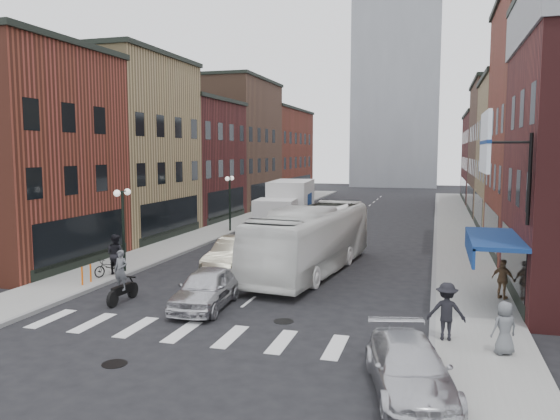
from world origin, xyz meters
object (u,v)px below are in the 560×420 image
(billboard_sign, at_px, (488,144))
(bike_rack, at_px, (86,274))
(ped_left_solo, at_px, (116,254))
(motorcycle_rider, at_px, (122,278))
(ped_right_a, at_px, (446,311))
(ped_right_b, at_px, (503,279))
(streetlamp_far, at_px, (230,193))
(curb_car, at_px, (410,369))
(ped_right_c, at_px, (505,328))
(transit_bus, at_px, (312,239))
(sedan_left_far, at_px, (237,255))
(parked_bicycle, at_px, (110,267))
(sedan_left_near, at_px, (206,288))
(streetlamp_near, at_px, (123,214))
(box_truck, at_px, (287,209))

(billboard_sign, height_order, bike_rack, billboard_sign)
(bike_rack, height_order, ped_left_solo, ped_left_solo)
(motorcycle_rider, height_order, ped_right_a, motorcycle_rider)
(billboard_sign, distance_m, ped_right_b, 6.18)
(streetlamp_far, height_order, curb_car, streetlamp_far)
(ped_right_b, distance_m, ped_right_c, 6.31)
(transit_bus, bearing_deg, sedan_left_far, -159.34)
(motorcycle_rider, relative_size, parked_bicycle, 1.32)
(ped_left_solo, distance_m, ped_right_a, 15.65)
(sedan_left_near, xyz_separation_m, curb_car, (7.78, -5.50, -0.09))
(motorcycle_rider, distance_m, ped_right_b, 14.90)
(bike_rack, bearing_deg, parked_bicycle, 86.44)
(streetlamp_near, bearing_deg, bike_rack, -94.24)
(streetlamp_near, relative_size, sedan_left_far, 0.80)
(sedan_left_near, distance_m, curb_car, 9.53)
(streetlamp_far, height_order, motorcycle_rider, streetlamp_far)
(bike_rack, bearing_deg, sedan_left_near, -13.17)
(ped_left_solo, bearing_deg, box_truck, -92.87)
(parked_bicycle, relative_size, ped_left_solo, 0.84)
(parked_bicycle, bearing_deg, sedan_left_far, 53.09)
(streetlamp_near, relative_size, box_truck, 0.46)
(transit_bus, relative_size, ped_right_c, 7.59)
(parked_bicycle, relative_size, ped_right_a, 0.89)
(streetlamp_near, xyz_separation_m, bike_rack, (-0.20, -2.70, -2.36))
(billboard_sign, relative_size, sedan_left_near, 0.84)
(streetlamp_far, distance_m, curb_car, 27.55)
(box_truck, xyz_separation_m, ped_right_a, (10.52, -19.91, -0.83))
(box_truck, height_order, motorcycle_rider, box_truck)
(bike_rack, distance_m, transit_bus, 10.48)
(motorcycle_rider, bearing_deg, bike_rack, 153.26)
(bike_rack, height_order, sedan_left_far, sedan_left_far)
(parked_bicycle, height_order, ped_right_a, ped_right_a)
(streetlamp_far, relative_size, curb_car, 0.91)
(transit_bus, xyz_separation_m, curb_car, (5.30, -12.58, -0.97))
(ped_right_b, bearing_deg, streetlamp_far, -7.54)
(bike_rack, relative_size, ped_right_c, 0.52)
(streetlamp_near, distance_m, sedan_left_far, 5.79)
(bike_rack, xyz_separation_m, sedan_left_far, (5.22, 4.70, 0.30))
(sedan_left_far, relative_size, ped_right_b, 3.30)
(parked_bicycle, bearing_deg, ped_right_c, 3.49)
(bike_rack, relative_size, ped_right_b, 0.51)
(sedan_left_near, bearing_deg, transit_bus, 66.60)
(streetlamp_near, xyz_separation_m, parked_bicycle, (-0.10, -1.09, -2.34))
(streetlamp_far, xyz_separation_m, transit_bus, (8.60, -11.10, -1.29))
(billboard_sign, xyz_separation_m, motorcycle_rider, (-13.29, -1.00, -5.15))
(transit_bus, xyz_separation_m, ped_left_solo, (-8.60, -3.61, -0.52))
(streetlamp_near, xyz_separation_m, ped_right_c, (16.37, -6.60, -1.99))
(streetlamp_far, distance_m, motorcycle_rider, 18.79)
(transit_bus, height_order, sedan_left_near, transit_bus)
(curb_car, xyz_separation_m, ped_right_b, (3.10, 9.36, 0.28))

